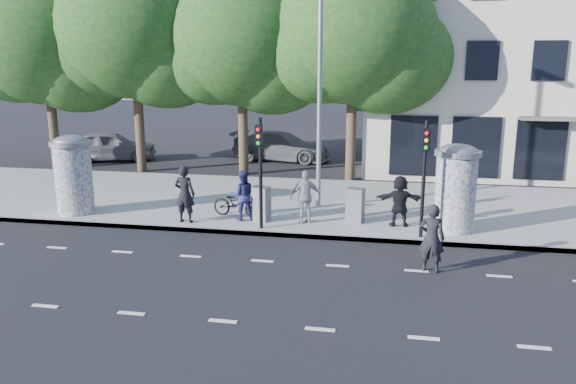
% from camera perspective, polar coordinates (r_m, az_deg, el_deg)
% --- Properties ---
extents(ground, '(120.00, 120.00, 0.00)m').
position_cam_1_polar(ground, '(13.75, -3.94, -8.99)').
color(ground, black).
rests_on(ground, ground).
extents(sidewalk, '(40.00, 8.00, 0.15)m').
position_cam_1_polar(sidewalk, '(20.73, 1.17, -1.10)').
color(sidewalk, gray).
rests_on(sidewalk, ground).
extents(curb, '(40.00, 0.10, 0.16)m').
position_cam_1_polar(curb, '(16.99, -0.98, -4.33)').
color(curb, slate).
rests_on(curb, ground).
extents(lane_dash_near, '(32.00, 0.12, 0.01)m').
position_cam_1_polar(lane_dash_near, '(11.82, -6.64, -12.90)').
color(lane_dash_near, silver).
rests_on(lane_dash_near, ground).
extents(lane_dash_far, '(32.00, 0.12, 0.01)m').
position_cam_1_polar(lane_dash_far, '(15.02, -2.61, -7.01)').
color(lane_dash_far, silver).
rests_on(lane_dash_far, ground).
extents(ad_column_left, '(1.36, 1.36, 2.65)m').
position_cam_1_polar(ad_column_left, '(20.13, -20.97, 1.85)').
color(ad_column_left, beige).
rests_on(ad_column_left, sidewalk).
extents(ad_column_right, '(1.36, 1.36, 2.65)m').
position_cam_1_polar(ad_column_right, '(17.53, 16.68, 0.61)').
color(ad_column_right, beige).
rests_on(ad_column_right, sidewalk).
extents(traffic_pole_near, '(0.22, 0.31, 3.40)m').
position_cam_1_polar(traffic_pole_near, '(16.83, -2.85, 3.05)').
color(traffic_pole_near, black).
rests_on(traffic_pole_near, sidewalk).
extents(traffic_pole_far, '(0.22, 0.31, 3.40)m').
position_cam_1_polar(traffic_pole_far, '(16.42, 13.69, 2.44)').
color(traffic_pole_far, black).
rests_on(traffic_pole_far, sidewalk).
extents(street_lamp, '(0.25, 0.93, 8.00)m').
position_cam_1_polar(street_lamp, '(19.12, 3.23, 11.98)').
color(street_lamp, slate).
rests_on(street_lamp, sidewalk).
extents(tree_far_left, '(7.20, 7.20, 9.26)m').
position_cam_1_polar(tree_far_left, '(29.68, -23.45, 14.06)').
color(tree_far_left, '#38281C').
rests_on(tree_far_left, ground).
extents(tree_mid_left, '(7.20, 7.20, 9.57)m').
position_cam_1_polar(tree_mid_left, '(27.49, -15.39, 15.45)').
color(tree_mid_left, '#38281C').
rests_on(tree_mid_left, ground).
extents(tree_near_left, '(6.80, 6.80, 8.97)m').
position_cam_1_polar(tree_near_left, '(25.93, -4.76, 15.07)').
color(tree_near_left, '#38281C').
rests_on(tree_near_left, ground).
extents(tree_center, '(7.00, 7.00, 9.30)m').
position_cam_1_polar(tree_center, '(24.72, 6.68, 15.70)').
color(tree_center, '#38281C').
rests_on(tree_center, ground).
extents(building, '(20.30, 15.85, 12.00)m').
position_cam_1_polar(building, '(33.50, 26.37, 13.23)').
color(building, beige).
rests_on(building, ground).
extents(ped_b, '(0.71, 0.50, 1.84)m').
position_cam_1_polar(ped_b, '(18.08, -10.44, -0.21)').
color(ped_b, black).
rests_on(ped_b, sidewalk).
extents(ped_c, '(0.92, 0.80, 1.64)m').
position_cam_1_polar(ped_c, '(18.12, -4.62, -0.33)').
color(ped_c, navy).
rests_on(ped_c, sidewalk).
extents(ped_e, '(1.15, 0.92, 1.72)m').
position_cam_1_polar(ped_e, '(17.70, 1.78, -0.48)').
color(ped_e, '#A4A4A7').
rests_on(ped_e, sidewalk).
extents(ped_f, '(1.53, 0.65, 1.61)m').
position_cam_1_polar(ped_f, '(17.72, 11.29, -0.89)').
color(ped_f, black).
rests_on(ped_f, sidewalk).
extents(man_road, '(0.70, 0.53, 1.76)m').
position_cam_1_polar(man_road, '(14.46, 14.39, -4.57)').
color(man_road, black).
rests_on(man_road, ground).
extents(bicycle, '(0.96, 1.84, 0.92)m').
position_cam_1_polar(bicycle, '(18.55, -5.17, -1.16)').
color(bicycle, black).
rests_on(bicycle, sidewalk).
extents(cabinet_left, '(0.62, 0.53, 1.11)m').
position_cam_1_polar(cabinet_left, '(18.05, -2.75, -1.20)').
color(cabinet_left, slate).
rests_on(cabinet_left, sidewalk).
extents(cabinet_right, '(0.61, 0.51, 1.11)m').
position_cam_1_polar(cabinet_right, '(17.99, 6.85, -1.34)').
color(cabinet_right, slate).
rests_on(cabinet_right, sidewalk).
extents(car_left, '(3.46, 5.04, 1.59)m').
position_cam_1_polar(car_left, '(31.24, -17.58, 4.48)').
color(car_left, slate).
rests_on(car_left, ground).
extents(car_right, '(2.95, 5.52, 1.52)m').
position_cam_1_polar(car_right, '(29.98, -0.69, 4.68)').
color(car_right, '#585B5F').
rests_on(car_right, ground).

